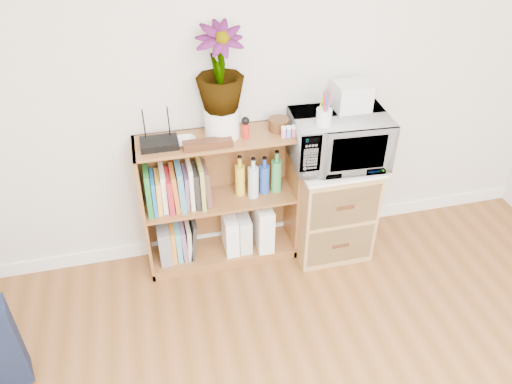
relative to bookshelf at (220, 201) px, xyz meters
name	(u,v)px	position (x,y,z in m)	size (l,w,h in m)	color
skirting_board	(266,230)	(0.35, 0.14, -0.42)	(4.00, 0.02, 0.10)	white
bookshelf	(220,201)	(0.00, 0.00, 0.00)	(1.00, 0.30, 0.95)	brown
wicker_unit	(331,207)	(0.75, -0.08, -0.12)	(0.50, 0.45, 0.70)	#9E7542
microwave	(339,140)	(0.75, -0.08, 0.41)	(0.59, 0.40, 0.32)	white
pen_cup	(324,117)	(0.61, -0.16, 0.62)	(0.09, 0.09, 0.10)	silver
small_appliance	(352,96)	(0.84, 0.00, 0.65)	(0.21, 0.18, 0.17)	silver
router	(159,143)	(-0.34, -0.02, 0.49)	(0.22, 0.15, 0.04)	black
white_bowl	(185,142)	(-0.19, -0.03, 0.49)	(0.13, 0.13, 0.03)	silver
plant_pot	(222,122)	(0.04, 0.02, 0.56)	(0.21, 0.21, 0.18)	white
potted_plant	(220,69)	(0.04, 0.02, 0.90)	(0.27, 0.27, 0.49)	#2E752F
trinket_box	(208,144)	(-0.07, -0.10, 0.50)	(0.29, 0.07, 0.05)	#381C0F
kokeshi_doll	(245,131)	(0.17, -0.04, 0.52)	(0.04, 0.04, 0.09)	#B21B15
wooden_bowl	(279,124)	(0.39, 0.01, 0.51)	(0.13, 0.13, 0.07)	#3D2010
paint_jars	(289,133)	(0.42, -0.09, 0.50)	(0.11, 0.04, 0.05)	pink
file_box	(164,242)	(-0.39, 0.00, -0.27)	(0.08, 0.21, 0.27)	slate
magazine_holder_left	(230,232)	(0.06, -0.01, -0.27)	(0.09, 0.22, 0.28)	white
magazine_holder_mid	(243,231)	(0.15, -0.01, -0.27)	(0.08, 0.21, 0.27)	silver
magazine_holder_right	(262,224)	(0.28, -0.01, -0.24)	(0.11, 0.27, 0.34)	white
cookbooks	(178,187)	(-0.26, 0.00, 0.16)	(0.40, 0.20, 0.30)	#1D6D2B
liquor_bottles	(259,175)	(0.26, 0.00, 0.16)	(0.31, 0.07, 0.29)	gold
lower_books	(183,240)	(-0.27, 0.00, -0.28)	(0.18, 0.19, 0.28)	orange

